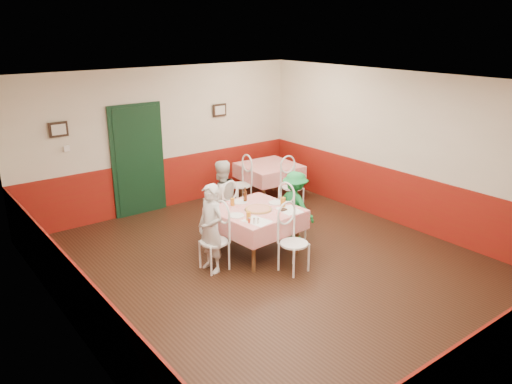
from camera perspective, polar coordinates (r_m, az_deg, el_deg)
floor at (r=7.76m, az=2.29°, el=-8.66°), size 7.00×7.00×0.00m
ceiling at (r=6.94m, az=2.59°, el=12.34°), size 7.00×7.00×0.00m
back_wall at (r=10.07m, az=-10.49°, el=5.97°), size 6.00×0.10×2.80m
left_wall at (r=5.89m, az=-20.69°, el=-4.17°), size 0.10×7.00×2.80m
right_wall at (r=9.37m, az=16.71°, el=4.54°), size 0.10×7.00×2.80m
wainscot_back at (r=10.29m, az=-10.16°, el=1.06°), size 6.00×0.03×1.00m
wainscot_front at (r=5.68m, az=26.40°, el=-16.16°), size 6.00×0.03×1.00m
wainscot_left at (r=6.28m, az=-19.61°, el=-11.74°), size 0.03×7.00×1.00m
wainscot_right at (r=9.61m, az=16.16°, el=-0.67°), size 0.03×7.00×1.00m
door at (r=9.86m, az=-13.33°, el=3.41°), size 0.96×0.06×2.10m
picture_left at (r=9.23m, az=-21.65°, el=6.67°), size 0.32×0.03×0.26m
picture_right at (r=10.59m, az=-4.18°, el=9.32°), size 0.32×0.03×0.26m
thermostat at (r=9.32m, az=-20.81°, el=4.67°), size 0.10×0.03×0.10m
main_table at (r=8.09m, az=0.00°, el=-4.53°), size 1.31×1.31×0.77m
second_table at (r=10.59m, az=1.49°, el=1.15°), size 1.18×1.18×0.77m
chair_left at (r=7.57m, az=-4.82°, el=-5.69°), size 0.42×0.42×0.90m
chair_right at (r=8.61m, az=4.22°, el=-2.57°), size 0.47×0.47×0.90m
chair_far at (r=8.67m, az=-3.76°, el=-2.42°), size 0.49×0.49×0.90m
chair_near at (r=7.50m, az=4.36°, el=-5.90°), size 0.45×0.45×0.90m
chair_second_a at (r=10.13m, az=-1.81°, el=0.78°), size 0.44×0.44×0.90m
chair_second_b at (r=10.02m, az=4.18°, el=0.53°), size 0.44×0.44×0.90m
pizza at (r=7.91m, az=0.28°, el=-1.97°), size 0.45×0.45×0.03m
plate_left at (r=7.68m, az=-2.27°, el=-2.70°), size 0.27×0.27×0.01m
plate_right at (r=8.22m, az=2.30°, el=-1.22°), size 0.27×0.27×0.01m
plate_far at (r=8.25m, az=-1.88°, el=-1.14°), size 0.27×0.27×0.01m
glass_a at (r=7.49m, az=-0.86°, el=-2.78°), size 0.08×0.08×0.13m
glass_b at (r=8.04m, az=3.09°, el=-1.16°), size 0.09×0.09×0.15m
glass_c at (r=8.09m, az=-2.71°, el=-1.14°), size 0.07×0.07×0.12m
beer_bottle at (r=8.24m, az=-1.25°, el=-0.39°), size 0.07×0.07×0.22m
shaker_a at (r=7.37m, az=-0.20°, el=-3.31°), size 0.04×0.04×0.09m
shaker_b at (r=7.36m, az=0.22°, el=-3.32°), size 0.04×0.04×0.09m
shaker_c at (r=7.39m, az=-0.79°, el=-3.25°), size 0.04×0.04×0.09m
menu_left at (r=7.47m, az=0.13°, el=-3.35°), size 0.38×0.46×0.00m
menu_right at (r=7.92m, az=3.84°, el=-2.08°), size 0.35×0.44×0.00m
wallet at (r=7.91m, az=3.10°, el=-2.03°), size 0.12×0.10×0.02m
diner_left at (r=7.45m, az=-5.17°, el=-4.17°), size 0.38×0.53×1.36m
diner_far at (r=8.62m, az=-4.00°, el=-0.84°), size 0.70×0.56×1.38m
diner_right at (r=8.59m, az=4.47°, el=-1.55°), size 0.54×0.83×1.20m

